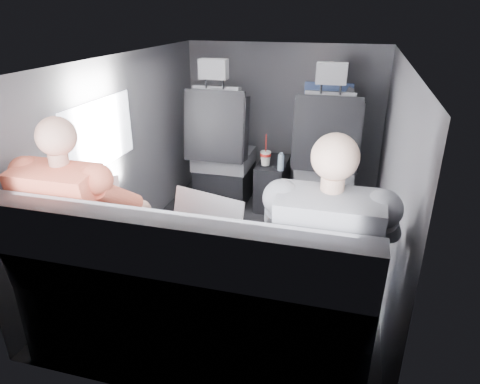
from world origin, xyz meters
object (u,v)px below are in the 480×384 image
(front_seat_right, at_px, (325,168))
(passenger_rear_right, at_px, (326,261))
(laptop_silver, at_px, (214,226))
(passenger_rear_left, at_px, (87,228))
(water_bottle, at_px, (281,162))
(rear_bench, at_px, (192,312))
(laptop_white, at_px, (98,209))
(laptop_black, at_px, (338,240))
(center_console, at_px, (272,183))
(front_seat_left, at_px, (222,159))
(passenger_front_right, at_px, (327,119))
(soda_cup, at_px, (266,158))

(front_seat_right, xyz_separation_m, passenger_rear_right, (0.14, -1.81, 0.23))
(laptop_silver, height_order, passenger_rear_right, passenger_rear_right)
(passenger_rear_left, bearing_deg, water_bottle, 67.67)
(front_seat_right, height_order, rear_bench, front_seat_right)
(laptop_white, distance_m, laptop_black, 1.26)
(center_console, xyz_separation_m, laptop_silver, (0.03, -1.69, 0.44))
(water_bottle, relative_size, laptop_black, 0.36)
(center_console, bearing_deg, front_seat_left, -174.93)
(laptop_white, distance_m, laptop_silver, 0.66)
(front_seat_left, xyz_separation_m, passenger_front_right, (0.86, 0.26, 0.35))
(water_bottle, bearing_deg, laptop_black, -70.05)
(rear_bench, xyz_separation_m, water_bottle, (0.10, 1.75, 0.16))
(laptop_black, bearing_deg, laptop_silver, -176.60)
(rear_bench, bearing_deg, front_seat_right, 76.69)
(water_bottle, bearing_deg, soda_cup, 154.43)
(rear_bench, relative_size, passenger_rear_right, 1.31)
(front_seat_left, height_order, passenger_rear_left, front_seat_left)
(rear_bench, height_order, passenger_rear_left, passenger_rear_left)
(passenger_rear_right, bearing_deg, front_seat_right, 94.49)
(water_bottle, bearing_deg, passenger_rear_right, -73.45)
(center_console, distance_m, soda_cup, 0.30)
(water_bottle, relative_size, passenger_front_right, 0.19)
(front_seat_left, xyz_separation_m, soda_cup, (0.41, -0.08, 0.07))
(center_console, bearing_deg, passenger_rear_left, -107.43)
(front_seat_right, height_order, laptop_white, front_seat_right)
(rear_bench, relative_size, laptop_silver, 3.71)
(rear_bench, xyz_separation_m, laptop_black, (0.63, 0.29, 0.32))
(laptop_white, bearing_deg, rear_bench, -23.76)
(passenger_rear_left, bearing_deg, center_console, 72.57)
(soda_cup, xyz_separation_m, laptop_black, (0.67, -1.53, 0.16))
(laptop_black, bearing_deg, passenger_front_right, 96.59)
(rear_bench, distance_m, soda_cup, 1.83)
(rear_bench, height_order, passenger_front_right, passenger_front_right)
(center_console, distance_m, water_bottle, 0.34)
(passenger_rear_left, distance_m, passenger_rear_right, 1.17)
(center_console, xyz_separation_m, water_bottle, (0.10, -0.19, 0.27))
(front_seat_left, bearing_deg, laptop_silver, -73.73)
(passenger_front_right, bearing_deg, passenger_rear_right, -85.06)
(rear_bench, xyz_separation_m, passenger_rear_right, (0.59, 0.10, 0.32))
(center_console, bearing_deg, passenger_rear_right, -72.23)
(water_bottle, bearing_deg, center_console, 117.61)
(passenger_rear_left, bearing_deg, front_seat_left, 85.89)
(front_seat_left, bearing_deg, laptop_white, -96.26)
(laptop_white, height_order, passenger_rear_right, passenger_rear_right)
(laptop_silver, bearing_deg, passenger_front_right, 78.61)
(soda_cup, relative_size, passenger_front_right, 0.35)
(front_seat_right, xyz_separation_m, passenger_front_right, (-0.04, 0.26, 0.35))
(front_seat_right, xyz_separation_m, center_console, (-0.45, 0.04, -0.20))
(front_seat_right, bearing_deg, water_bottle, -156.63)
(passenger_front_right, bearing_deg, front_seat_left, -163.37)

